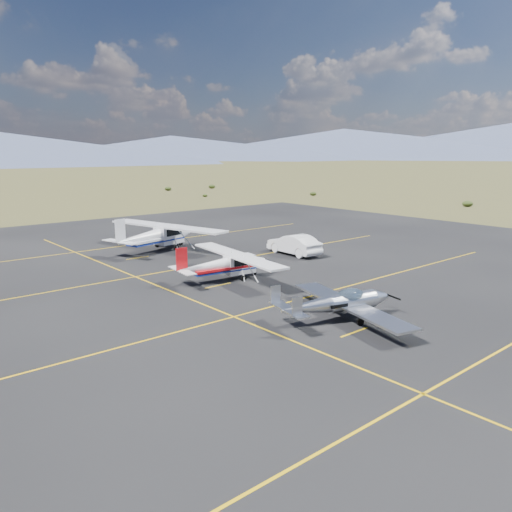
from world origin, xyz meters
name	(u,v)px	position (x,y,z in m)	size (l,w,h in m)	color
ground	(339,303)	(0.00, 0.00, 0.00)	(1600.00, 1600.00, 0.00)	#383D1C
apron	(259,279)	(0.00, 7.00, 0.00)	(72.00, 72.00, 0.02)	black
aircraft_low_wing	(339,303)	(-2.21, -1.86, 0.92)	(6.48, 8.84, 1.92)	#BABDC1
aircraft_cessna	(224,264)	(-1.88, 8.31, 1.12)	(6.05, 10.02, 2.53)	silver
aircraft_plain	(157,235)	(-0.34, 20.07, 1.41)	(8.19, 12.50, 3.17)	silver
sedan	(294,244)	(7.62, 11.39, 0.85)	(1.78, 5.09, 1.68)	white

